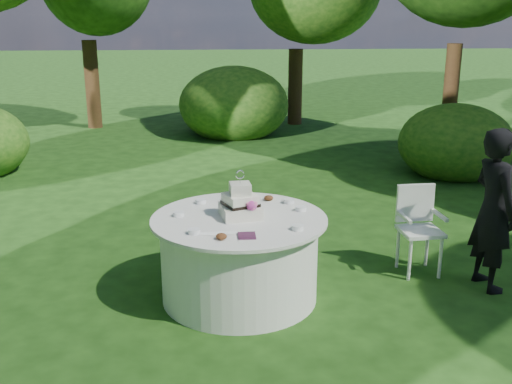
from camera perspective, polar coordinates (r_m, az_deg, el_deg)
The scene contains 9 objects.
ground at distance 5.58m, azimuth -1.56°, elevation -9.93°, with size 80.00×80.00×0.00m, color #16360E.
napkins at distance 4.82m, azimuth -0.88°, elevation -4.18°, with size 0.14×0.14×0.02m, color #4A1F3C.
feather_plume at distance 4.90m, azimuth -3.62°, elevation -3.93°, with size 0.48×0.07×0.01m, color white.
guest at distance 5.92m, azimuth 21.71°, elevation -1.59°, with size 0.56×0.37×1.53m, color black.
table at distance 5.41m, azimuth -1.59°, elevation -6.25°, with size 1.56×1.56×0.77m.
cake at distance 5.26m, azimuth -1.48°, elevation -1.18°, with size 0.39×0.39×0.43m.
chair at distance 6.15m, azimuth 15.18°, elevation -2.75°, with size 0.42×0.41×0.87m.
votives at distance 5.32m, azimuth -1.16°, elevation -2.04°, with size 1.20×0.92×0.04m.
petal_cups at distance 5.25m, azimuth -0.84°, elevation -2.23°, with size 0.57×1.09×0.05m.
Camera 1 is at (-0.26, -4.98, 2.49)m, focal length 42.00 mm.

